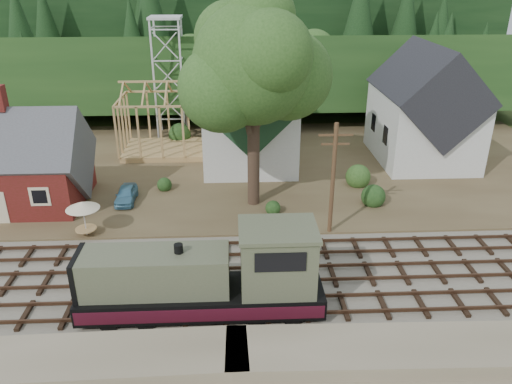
{
  "coord_description": "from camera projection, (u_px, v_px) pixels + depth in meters",
  "views": [
    {
      "loc": [
        0.53,
        -24.63,
        16.84
      ],
      "look_at": [
        1.99,
        6.0,
        3.0
      ],
      "focal_mm": 35.0,
      "sensor_mm": 36.0,
      "label": 1
    }
  ],
  "objects": [
    {
      "name": "patio_set",
      "position": [
        83.0,
        207.0,
        32.93
      ],
      "size": [
        2.22,
        2.22,
        2.47
      ],
      "color": "silver",
      "rests_on": "village_flat"
    },
    {
      "name": "village_flat",
      "position": [
        228.0,
        167.0,
        45.65
      ],
      "size": [
        64.0,
        26.0,
        0.3
      ],
      "primitive_type": "cube",
      "color": "brown",
      "rests_on": "ground"
    },
    {
      "name": "locomotive",
      "position": [
        210.0,
        279.0,
        25.66
      ],
      "size": [
        12.42,
        3.11,
        4.96
      ],
      "color": "black",
      "rests_on": "railroad_bed"
    },
    {
      "name": "depot",
      "position": [
        13.0,
        167.0,
        37.32
      ],
      "size": [
        10.8,
        7.41,
        9.0
      ],
      "color": "#501C12",
      "rests_on": "village_flat"
    },
    {
      "name": "car_blue",
      "position": [
        126.0,
        194.0,
        38.33
      ],
      "size": [
        1.46,
        3.55,
        1.2
      ],
      "primitive_type": "imported",
      "rotation": [
        0.0,
        0.0,
        0.01
      ],
      "color": "#518FAE",
      "rests_on": "village_flat"
    },
    {
      "name": "timber_frame",
      "position": [
        165.0,
        123.0,
        47.75
      ],
      "size": [
        8.2,
        6.2,
        6.99
      ],
      "color": "tan",
      "rests_on": "village_flat"
    },
    {
      "name": "church",
      "position": [
        249.0,
        108.0,
        45.2
      ],
      "size": [
        8.4,
        15.17,
        13.0
      ],
      "color": "silver",
      "rests_on": "village_flat"
    },
    {
      "name": "railroad_bed",
      "position": [
        227.0,
        280.0,
        29.29
      ],
      "size": [
        64.0,
        11.0,
        0.16
      ],
      "primitive_type": "cube",
      "color": "#726B5B",
      "rests_on": "ground"
    },
    {
      "name": "telegraph_pole_near",
      "position": [
        333.0,
        178.0,
        32.61
      ],
      "size": [
        2.2,
        0.28,
        8.0
      ],
      "color": "#4C331E",
      "rests_on": "ground"
    },
    {
      "name": "big_tree",
      "position": [
        256.0,
        72.0,
        34.39
      ],
      "size": [
        10.9,
        8.4,
        14.7
      ],
      "color": "#38281E",
      "rests_on": "village_flat"
    },
    {
      "name": "farmhouse",
      "position": [
        424.0,
        111.0,
        45.4
      ],
      "size": [
        8.4,
        10.8,
        10.6
      ],
      "color": "silver",
      "rests_on": "village_flat"
    },
    {
      "name": "lattice_tower",
      "position": [
        167.0,
        41.0,
        50.43
      ],
      "size": [
        3.2,
        3.2,
        12.12
      ],
      "color": "silver",
      "rests_on": "village_flat"
    },
    {
      "name": "hillside",
      "position": [
        229.0,
        103.0,
        67.56
      ],
      "size": [
        70.0,
        28.96,
        12.74
      ],
      "primitive_type": "cube",
      "rotation": [
        -0.17,
        0.0,
        0.0
      ],
      "color": "#1E3F19",
      "rests_on": "ground"
    },
    {
      "name": "ridge",
      "position": [
        229.0,
        79.0,
        82.13
      ],
      "size": [
        80.0,
        20.0,
        12.0
      ],
      "primitive_type": "cube",
      "color": "black",
      "rests_on": "ground"
    },
    {
      "name": "ground",
      "position": [
        227.0,
        281.0,
        29.32
      ],
      "size": [
        140.0,
        140.0,
        0.0
      ],
      "primitive_type": "plane",
      "color": "#384C1E",
      "rests_on": "ground"
    }
  ]
}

